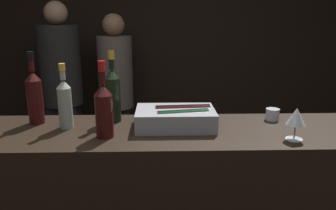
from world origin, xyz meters
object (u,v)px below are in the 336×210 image
person_in_hoodie (116,89)px  person_blond_tee (62,86)px  candle_votive (272,114)px  champagne_bottle (113,93)px  red_wine_bottle_black_foil (35,95)px  red_wine_bottle_tall (104,108)px  ice_bin_with_bottles (177,117)px  wine_glass (296,117)px  rose_wine_bottle (65,102)px

person_in_hoodie → person_blond_tee: size_ratio=0.94×
candle_votive → person_in_hoodie: size_ratio=0.04×
champagne_bottle → person_blond_tee: 1.60m
red_wine_bottle_black_foil → red_wine_bottle_tall: red_wine_bottle_black_foil is taller
ice_bin_with_bottles → red_wine_bottle_black_foil: (-0.73, 0.08, 0.10)m
wine_glass → red_wine_bottle_black_foil: red_wine_bottle_black_foil is taller
wine_glass → red_wine_bottle_black_foil: size_ratio=0.40×
wine_glass → red_wine_bottle_tall: 0.86m
person_in_hoodie → champagne_bottle: bearing=66.5°
person_blond_tee → person_in_hoodie: bearing=-9.3°
candle_votive → person_blond_tee: size_ratio=0.04×
person_in_hoodie → person_blond_tee: (-0.50, -0.11, 0.06)m
candle_votive → person_in_hoodie: bearing=124.2°
candle_votive → person_in_hoodie: person_in_hoodie is taller
rose_wine_bottle → person_blond_tee: 1.61m
ice_bin_with_bottles → candle_votive: (0.52, 0.10, -0.02)m
wine_glass → champagne_bottle: 0.90m
red_wine_bottle_black_foil → person_blond_tee: 1.49m
candle_votive → person_blond_tee: person_blond_tee is taller
ice_bin_with_bottles → candle_votive: ice_bin_with_bottles is taller
red_wine_bottle_black_foil → candle_votive: bearing=0.9°
red_wine_bottle_tall → rose_wine_bottle: 0.25m
red_wine_bottle_black_foil → red_wine_bottle_tall: (0.39, -0.21, -0.01)m
candle_votive → red_wine_bottle_black_foil: size_ratio=0.19×
ice_bin_with_bottles → candle_votive: bearing=11.1°
red_wine_bottle_black_foil → person_in_hoodie: (0.21, 1.55, -0.32)m
candle_votive → red_wine_bottle_tall: 0.90m
wine_glass → red_wine_bottle_black_foil: bearing=167.7°
wine_glass → person_in_hoodie: bearing=119.7°
red_wine_bottle_black_foil → ice_bin_with_bottles: bearing=-6.5°
rose_wine_bottle → red_wine_bottle_black_foil: bearing=155.8°
red_wine_bottle_tall → person_blond_tee: size_ratio=0.20×
red_wine_bottle_black_foil → person_blond_tee: person_blond_tee is taller
ice_bin_with_bottles → champagne_bottle: (-0.33, 0.10, 0.10)m
wine_glass → red_wine_bottle_tall: red_wine_bottle_tall is taller
champagne_bottle → red_wine_bottle_black_foil: bearing=-176.9°
candle_votive → rose_wine_bottle: size_ratio=0.22×
ice_bin_with_bottles → red_wine_bottle_tall: red_wine_bottle_tall is taller
rose_wine_bottle → person_blond_tee: bearing=106.9°
champagne_bottle → person_blond_tee: size_ratio=0.21×
wine_glass → person_in_hoodie: (-1.04, 1.82, -0.27)m
red_wine_bottle_black_foil → rose_wine_bottle: size_ratio=1.15×
person_in_hoodie → person_blond_tee: bearing=-18.5°
person_in_hoodie → red_wine_bottle_black_foil: bearing=51.8°
champagne_bottle → person_in_hoodie: bearing=97.0°
person_blond_tee → champagne_bottle: bearing=-85.4°
candle_votive → red_wine_bottle_black_foil: 1.25m
ice_bin_with_bottles → person_in_hoodie: (-0.52, 1.63, -0.22)m
rose_wine_bottle → person_in_hoodie: 1.65m
wine_glass → rose_wine_bottle: 1.09m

